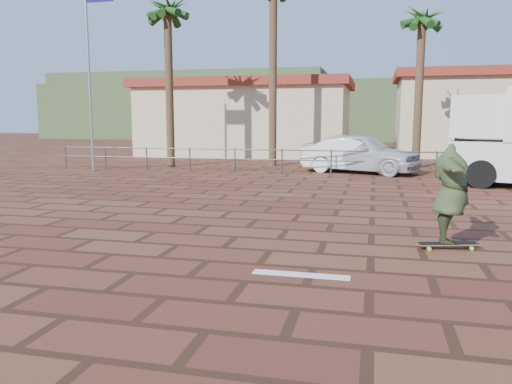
% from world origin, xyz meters
% --- Properties ---
extents(ground, '(120.00, 120.00, 0.00)m').
position_xyz_m(ground, '(0.00, 0.00, 0.00)').
color(ground, brown).
rests_on(ground, ground).
extents(paint_stripe, '(1.40, 0.22, 0.01)m').
position_xyz_m(paint_stripe, '(0.70, -1.20, 0.00)').
color(paint_stripe, white).
rests_on(paint_stripe, ground).
extents(guardrail, '(24.06, 0.06, 1.00)m').
position_xyz_m(guardrail, '(0.00, 12.00, 0.68)').
color(guardrail, '#47494F').
rests_on(guardrail, ground).
extents(flagpole, '(1.30, 0.10, 8.00)m').
position_xyz_m(flagpole, '(-9.87, 11.00, 4.64)').
color(flagpole, gray).
rests_on(flagpole, ground).
extents(palm_far_left, '(2.40, 2.40, 8.25)m').
position_xyz_m(palm_far_left, '(-7.50, 13.50, 6.83)').
color(palm_far_left, brown).
rests_on(palm_far_left, ground).
extents(palm_center, '(2.40, 2.40, 7.75)m').
position_xyz_m(palm_center, '(3.50, 15.50, 6.36)').
color(palm_center, brown).
rests_on(palm_center, ground).
extents(building_west, '(12.60, 7.60, 4.50)m').
position_xyz_m(building_west, '(-6.00, 22.00, 2.28)').
color(building_west, beige).
rests_on(building_west, ground).
extents(building_east, '(10.60, 6.60, 5.00)m').
position_xyz_m(building_east, '(8.00, 24.00, 2.54)').
color(building_east, beige).
rests_on(building_east, ground).
extents(hill_front, '(70.00, 18.00, 6.00)m').
position_xyz_m(hill_front, '(0.00, 50.00, 3.00)').
color(hill_front, '#384C28').
rests_on(hill_front, ground).
extents(hill_back, '(35.00, 14.00, 8.00)m').
position_xyz_m(hill_back, '(-22.00, 56.00, 4.00)').
color(hill_back, '#384C28').
rests_on(hill_back, ground).
extents(longboard, '(1.09, 0.52, 0.10)m').
position_xyz_m(longboard, '(2.95, 0.81, 0.09)').
color(longboard, olive).
rests_on(longboard, ground).
extents(skateboarder, '(0.65, 2.12, 1.71)m').
position_xyz_m(skateboarder, '(2.95, 0.81, 0.96)').
color(skateboarder, '#354424').
rests_on(skateboarder, longboard).
extents(car_silver, '(5.29, 3.66, 1.67)m').
position_xyz_m(car_silver, '(1.10, 13.00, 0.84)').
color(car_silver, silver).
rests_on(car_silver, ground).
extents(car_white, '(4.51, 2.11, 1.43)m').
position_xyz_m(car_white, '(0.93, 13.00, 0.72)').
color(car_white, white).
rests_on(car_white, ground).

